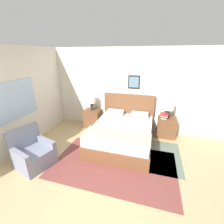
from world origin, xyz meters
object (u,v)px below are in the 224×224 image
Objects in this scene: bed at (122,133)px; table_lamp_near_window at (92,101)px; armchair at (33,153)px; nightstand_by_door at (166,127)px; table_lamp_by_door at (169,107)px; nightstand_near_window at (93,118)px.

table_lamp_near_window is at bearing 147.52° from bed.
nightstand_by_door is at bearing 142.33° from armchair.
table_lamp_near_window is 1.00× the size of table_lamp_by_door.
armchair is 3.75m from table_lamp_by_door.
bed reaches higher than armchair.
armchair is 2.34m from table_lamp_near_window.
bed is 3.19× the size of nightstand_by_door.
bed reaches higher than table_lamp_by_door.
table_lamp_by_door is (-0.01, 0.02, 0.64)m from nightstand_by_door.
armchair is at bearing -104.15° from table_lamp_near_window.
table_lamp_near_window is (-1.23, 0.78, 0.63)m from bed.
nightstand_by_door is (1.22, 0.76, -0.01)m from bed.
nightstand_by_door is at bearing 32.01° from bed.
nightstand_by_door is at bearing -55.04° from table_lamp_by_door.
table_lamp_near_window reaches higher than nightstand_near_window.
nightstand_near_window is at bearing -179.51° from table_lamp_by_door.
nightstand_by_door is (2.43, 0.00, 0.00)m from nightstand_near_window.
table_lamp_near_window is (0.55, 2.18, 0.66)m from armchair.
bed is 2.20× the size of armchair.
bed is 2.26m from armchair.
bed reaches higher than nightstand_near_window.
table_lamp_by_door reaches higher than armchair.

